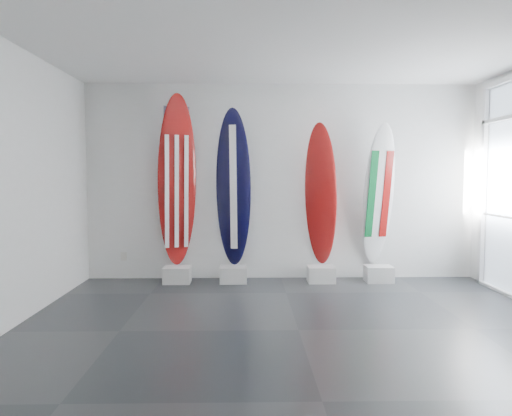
{
  "coord_description": "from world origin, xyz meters",
  "views": [
    {
      "loc": [
        -0.53,
        -4.76,
        1.61
      ],
      "look_at": [
        -0.42,
        1.4,
        1.18
      ],
      "focal_mm": 32.9,
      "sensor_mm": 36.0,
      "label": 1
    }
  ],
  "objects_px": {
    "surfboard_navy": "(233,188)",
    "surfboard_italy": "(378,195)",
    "surfboard_usa": "(177,181)",
    "surfboard_swiss": "(321,195)"
  },
  "relations": [
    {
      "from": "surfboard_navy",
      "to": "surfboard_italy",
      "type": "height_order",
      "value": "surfboard_navy"
    },
    {
      "from": "surfboard_usa",
      "to": "surfboard_italy",
      "type": "distance_m",
      "value": 3.04
    },
    {
      "from": "surfboard_usa",
      "to": "surfboard_swiss",
      "type": "height_order",
      "value": "surfboard_usa"
    },
    {
      "from": "surfboard_usa",
      "to": "surfboard_italy",
      "type": "bearing_deg",
      "value": -20.71
    },
    {
      "from": "surfboard_usa",
      "to": "surfboard_swiss",
      "type": "distance_m",
      "value": 2.17
    },
    {
      "from": "surfboard_navy",
      "to": "surfboard_italy",
      "type": "bearing_deg",
      "value": 11.9
    },
    {
      "from": "surfboard_usa",
      "to": "surfboard_navy",
      "type": "bearing_deg",
      "value": -20.71
    },
    {
      "from": "surfboard_navy",
      "to": "surfboard_swiss",
      "type": "distance_m",
      "value": 1.32
    },
    {
      "from": "surfboard_usa",
      "to": "surfboard_navy",
      "type": "relative_size",
      "value": 1.09
    },
    {
      "from": "surfboard_usa",
      "to": "surfboard_swiss",
      "type": "relative_size",
      "value": 1.19
    }
  ]
}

